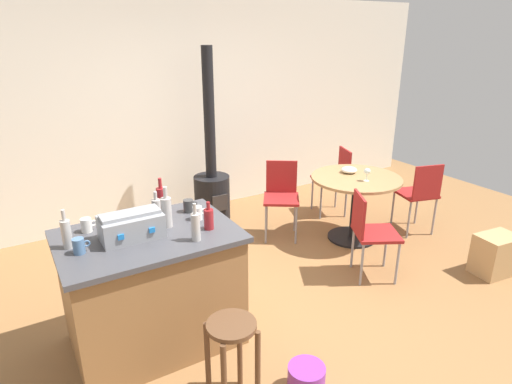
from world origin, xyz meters
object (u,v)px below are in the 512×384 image
dining_table (355,192)px  bottle_4 (161,200)px  bottle_0 (196,226)px  serving_bowl (349,170)px  wooden_stool (232,347)px  cup_4 (198,213)px  wood_stove (212,184)px  bottle_2 (156,209)px  cup_0 (131,216)px  cardboard_box (495,255)px  bottle_5 (66,233)px  bottle_3 (167,211)px  toolbox (131,226)px  folding_chair_left (420,192)px  plastic_bucket (306,380)px  kitchen_island (153,289)px  folding_chair_far (370,229)px  cup_2 (189,206)px  wine_glass (367,172)px  bottle_1 (209,219)px  folding_chair_right (335,176)px  cup_3 (79,246)px  folding_chair_near (281,193)px

dining_table → bottle_4: 2.38m
bottle_0 → serving_bowl: bottle_0 is taller
wooden_stool → cup_4: bearing=78.0°
wood_stove → cup_4: 2.05m
bottle_0 → bottle_2: bearing=104.0°
cup_0 → cardboard_box: bearing=-17.4°
cup_0 → bottle_4: bearing=6.4°
bottle_5 → bottle_4: bearing=18.3°
bottle_3 → bottle_5: size_ratio=1.14×
dining_table → bottle_0: bottle_0 is taller
toolbox → bottle_0: (0.37, -0.27, 0.01)m
bottle_4 → cardboard_box: 3.29m
dining_table → bottle_3: bottle_3 is taller
folding_chair_left → plastic_bucket: 2.95m
bottle_0 → cup_0: (-0.30, 0.55, -0.06)m
kitchen_island → folding_chair_far: bearing=-3.6°
toolbox → serving_bowl: (2.69, 0.73, -0.22)m
cup_2 → bottle_0: bearing=-107.0°
bottle_2 → wine_glass: bottle_2 is taller
folding_chair_left → bottle_1: (-2.88, -0.44, 0.48)m
folding_chair_right → bottle_3: bearing=-155.4°
cup_3 → plastic_bucket: size_ratio=0.45×
plastic_bucket → folding_chair_far: bearing=32.5°
folding_chair_left → wood_stove: bearing=142.0°
cup_3 → serving_bowl: 3.15m
cup_4 → folding_chair_left: bearing=4.7°
kitchen_island → bottle_1: bottle_1 is taller
bottle_1 → cup_0: 0.62m
bottle_5 → bottle_2: bearing=12.0°
wood_stove → serving_bowl: wood_stove is taller
kitchen_island → bottle_4: 0.68m
kitchen_island → folding_chair_left: 3.31m
folding_chair_right → bottle_5: size_ratio=3.15×
folding_chair_left → bottle_1: bearing=-171.4°
cup_0 → wood_stove: bearing=47.9°
folding_chair_near → folding_chair_left: bearing=-29.5°
bottle_3 → bottle_4: bottle_3 is taller
bottle_5 → wine_glass: bearing=6.5°
folding_chair_far → cup_4: 1.75m
kitchen_island → toolbox: toolbox is taller
folding_chair_near → toolbox: bearing=-151.4°
bottle_3 → cardboard_box: size_ratio=0.76×
cup_4 → bottle_4: bearing=127.4°
folding_chair_near → bottle_3: bottle_3 is taller
dining_table → folding_chair_near: folding_chair_near is taller
kitchen_island → bottle_0: size_ratio=4.58×
bottle_3 → cup_2: (0.25, 0.18, -0.07)m
wood_stove → dining_table: bearing=-46.1°
toolbox → cardboard_box: (3.33, -0.74, -0.81)m
toolbox → wood_stove: bearing=51.3°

